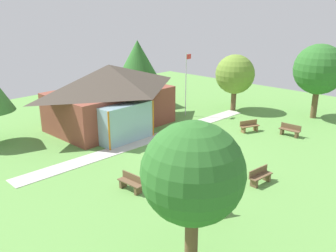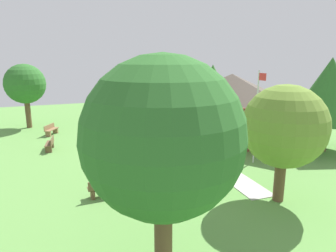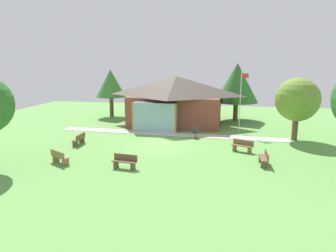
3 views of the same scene
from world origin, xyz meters
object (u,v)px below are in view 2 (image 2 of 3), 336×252
bench_front_left (51,130)px  bench_mid_right (153,171)px  tree_east_hedge (284,127)px  pavilion (229,103)px  bench_front_center (50,144)px  tree_lawn_corner (25,84)px  flagpole (257,113)px  tree_behind_pavilion_left (213,80)px  patio_chair_lawn_spare (181,145)px  bench_lawn_far_right (105,188)px  tree_far_east (163,138)px  tree_behind_pavilion_right (329,90)px  bench_mid_left (104,124)px

bench_front_left → bench_mid_right: bearing=52.6°
tree_east_hedge → pavilion: bearing=158.3°
bench_front_center → tree_lawn_corner: bearing=19.3°
flagpole → tree_behind_pavilion_left: size_ratio=1.00×
pavilion → tree_lawn_corner: 17.28m
patio_chair_lawn_spare → tree_lawn_corner: tree_lawn_corner is taller
bench_front_center → tree_lawn_corner: tree_lawn_corner is taller
bench_mid_right → tree_lawn_corner: bearing=47.8°
bench_lawn_far_right → tree_far_east: bearing=-85.0°
bench_front_center → patio_chair_lawn_spare: size_ratio=1.79×
bench_mid_right → tree_east_hedge: bearing=-111.3°
pavilion → bench_lawn_far_right: bearing=-55.9°
tree_behind_pavilion_left → tree_behind_pavilion_right: bearing=2.1°
bench_mid_right → tree_lawn_corner: tree_lawn_corner is taller
tree_far_east → bench_front_center: bearing=-168.4°
bench_mid_left → bench_mid_right: same height
bench_mid_left → bench_mid_right: size_ratio=0.98×
bench_front_left → bench_front_center: bearing=28.4°
tree_lawn_corner → tree_behind_pavilion_right: bearing=52.0°
bench_front_left → tree_lawn_corner: 5.18m
tree_behind_pavilion_left → tree_far_east: size_ratio=0.87×
bench_front_center → tree_east_hedge: bearing=-134.1°
bench_front_left → tree_east_hedge: 18.19m
bench_front_left → patio_chair_lawn_spare: (7.62, 7.99, 0.01)m
pavilion → bench_mid_right: (6.28, -8.44, -2.11)m
tree_lawn_corner → tree_behind_pavilion_right: 23.47m
flagpole → tree_east_hedge: flagpole is taller
pavilion → tree_behind_pavilion_right: bearing=30.1°
pavilion → tree_behind_pavilion_right: (6.00, 3.48, 1.49)m
pavilion → patio_chair_lawn_spare: (2.64, -5.24, -2.10)m
bench_mid_left → tree_far_east: size_ratio=0.25×
bench_mid_right → tree_behind_pavilion_left: 18.48m
bench_mid_right → tree_east_hedge: tree_east_hedge is taller
bench_front_left → tree_far_east: tree_far_east is taller
tree_lawn_corner → tree_far_east: tree_far_east is taller
tree_behind_pavilion_right → bench_mid_left: bearing=-133.7°
tree_behind_pavilion_right → pavilion: bearing=-149.9°
tree_behind_pavilion_left → flagpole: bearing=-20.2°
tree_east_hedge → tree_far_east: 6.84m
bench_lawn_far_right → tree_east_hedge: size_ratio=0.30×
bench_front_left → tree_far_east: (18.14, 2.78, 3.67)m
bench_front_center → patio_chair_lawn_spare: bearing=-105.7°
tree_lawn_corner → tree_behind_pavilion_left: 18.01m
tree_lawn_corner → tree_east_hedge: tree_lawn_corner is taller
bench_mid_left → bench_front_center: same height
bench_mid_left → tree_lawn_corner: bearing=155.4°
bench_lawn_far_right → bench_mid_right: 2.89m
pavilion → flagpole: bearing=-19.4°
tree_lawn_corner → flagpole: bearing=41.1°
tree_behind_pavilion_left → tree_far_east: bearing=-32.6°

